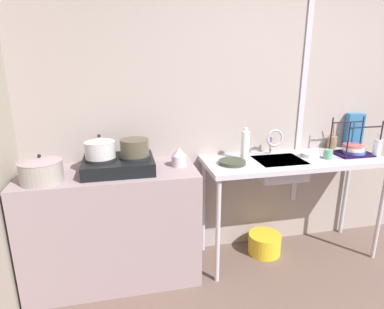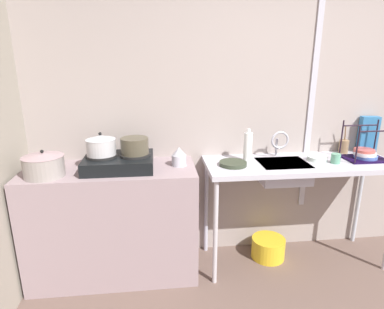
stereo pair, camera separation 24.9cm
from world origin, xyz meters
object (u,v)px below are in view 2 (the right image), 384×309
(pot_on_left_burner, at_px, (101,145))
(bucket_on_floor, at_px, (268,248))
(pot_beside_stove, at_px, (44,165))
(cup_by_rack, at_px, (336,158))
(sink_basin, at_px, (283,171))
(dish_rack, at_px, (365,154))
(bottle_by_sink, at_px, (248,147))
(percolator, at_px, (179,157))
(utensil_jar, at_px, (344,146))
(frying_pan, at_px, (233,164))
(small_bowl_on_drainboard, at_px, (317,158))
(pot_on_right_burner, at_px, (135,146))
(faucet, at_px, (279,141))
(cereal_box, at_px, (368,134))
(stove, at_px, (119,162))

(pot_on_left_burner, bearing_deg, bucket_on_floor, 2.35)
(pot_beside_stove, distance_m, cup_by_rack, 2.21)
(sink_basin, height_order, dish_rack, dish_rack)
(bottle_by_sink, bearing_deg, percolator, -175.08)
(sink_basin, height_order, utensil_jar, utensil_jar)
(utensil_jar, bearing_deg, frying_pan, -167.50)
(pot_beside_stove, relative_size, sink_basin, 0.72)
(dish_rack, xyz_separation_m, bucket_on_floor, (-0.75, 0.05, -0.87))
(bottle_by_sink, relative_size, utensil_jar, 1.06)
(small_bowl_on_drainboard, relative_size, bottle_by_sink, 0.58)
(pot_on_left_burner, relative_size, pot_on_right_burner, 1.05)
(percolator, xyz_separation_m, cup_by_rack, (1.25, -0.08, -0.03))
(faucet, xyz_separation_m, cereal_box, (0.84, 0.08, 0.02))
(pot_on_left_burner, height_order, percolator, pot_on_left_burner)
(pot_on_left_burner, height_order, dish_rack, dish_rack)
(faucet, relative_size, dish_rack, 0.70)
(stove, relative_size, bucket_on_floor, 1.75)
(pot_on_left_burner, height_order, frying_pan, pot_on_left_burner)
(pot_beside_stove, distance_m, sink_basin, 1.81)
(percolator, bearing_deg, cup_by_rack, -3.79)
(bottle_by_sink, bearing_deg, dish_rack, -3.68)
(faucet, bearing_deg, cup_by_rack, -25.53)
(pot_beside_stove, distance_m, utensil_jar, 2.46)
(pot_beside_stove, height_order, percolator, pot_beside_stove)
(utensil_jar, xyz_separation_m, bucket_on_floor, (-0.68, -0.15, -0.88))
(pot_beside_stove, xyz_separation_m, faucet, (1.81, 0.24, 0.06))
(cereal_box, bearing_deg, pot_beside_stove, -165.54)
(pot_on_right_burner, height_order, cereal_box, cereal_box)
(bucket_on_floor, bearing_deg, pot_beside_stove, -174.48)
(cup_by_rack, bearing_deg, frying_pan, 177.47)
(stove, relative_size, cup_by_rack, 6.55)
(faucet, xyz_separation_m, dish_rack, (0.69, -0.12, -0.10))
(bottle_by_sink, bearing_deg, pot_on_right_burner, -175.74)
(bottle_by_sink, bearing_deg, sink_basin, -14.77)
(percolator, height_order, small_bowl_on_drainboard, percolator)
(stove, bearing_deg, small_bowl_on_drainboard, 0.61)
(cereal_box, bearing_deg, bucket_on_floor, -162.81)
(pot_on_left_burner, xyz_separation_m, pot_on_right_burner, (0.25, -0.00, -0.01))
(pot_on_left_burner, distance_m, bottle_by_sink, 1.14)
(pot_beside_stove, xyz_separation_m, small_bowl_on_drainboard, (2.10, 0.13, -0.07))
(faucet, xyz_separation_m, bucket_on_floor, (-0.06, -0.07, -0.96))
(pot_beside_stove, bearing_deg, faucet, 7.56)
(frying_pan, height_order, utensil_jar, utensil_jar)
(frying_pan, height_order, cup_by_rack, cup_by_rack)
(dish_rack, distance_m, small_bowl_on_drainboard, 0.41)
(cup_by_rack, height_order, bucket_on_floor, cup_by_rack)
(stove, xyz_separation_m, sink_basin, (1.29, -0.01, -0.13))
(pot_on_left_burner, relative_size, faucet, 0.95)
(pot_beside_stove, relative_size, frying_pan, 1.32)
(pot_on_right_burner, height_order, small_bowl_on_drainboard, pot_on_right_burner)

